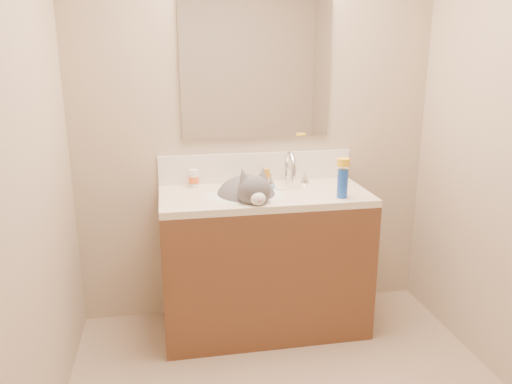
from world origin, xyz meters
name	(u,v)px	position (x,y,z in m)	size (l,w,h in m)	color
room_shell	(320,97)	(0.00, 0.00, 1.49)	(2.24, 2.54, 2.52)	tan
vanity_cabinet	(264,264)	(0.00, 0.97, 0.41)	(1.20, 0.55, 0.82)	brown
counter_slab	(265,196)	(0.00, 0.97, 0.84)	(1.20, 0.55, 0.04)	beige
basin	(245,207)	(-0.12, 0.94, 0.79)	(0.45, 0.36, 0.14)	white
faucet	(289,171)	(0.18, 1.11, 0.95)	(0.28, 0.20, 0.21)	silver
cat	(248,197)	(-0.10, 0.94, 0.85)	(0.42, 0.49, 0.35)	#4C494B
backsplash	(256,167)	(0.00, 1.24, 0.95)	(1.20, 0.02, 0.18)	white
mirror	(256,69)	(0.00, 1.24, 1.54)	(0.90, 0.02, 0.80)	white
pill_bottle	(194,178)	(-0.39, 1.17, 0.91)	(0.06, 0.06, 0.11)	white
pill_label	(194,180)	(-0.39, 1.17, 0.91)	(0.06, 0.06, 0.04)	orange
silver_jar	(248,179)	(-0.06, 1.19, 0.89)	(0.05, 0.05, 0.06)	#B7B7BC
amber_bottle	(267,176)	(0.05, 1.19, 0.90)	(0.04, 0.04, 0.09)	orange
toothbrush	(273,188)	(0.06, 1.05, 0.87)	(0.02, 0.15, 0.01)	white
toothbrush_head	(273,187)	(0.06, 1.05, 0.87)	(0.02, 0.03, 0.02)	#62A7D0
spray_can	(342,184)	(0.40, 0.80, 0.94)	(0.06, 0.06, 0.16)	blue
spray_cap	(343,162)	(0.40, 0.80, 1.06)	(0.07, 0.07, 0.04)	yellow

